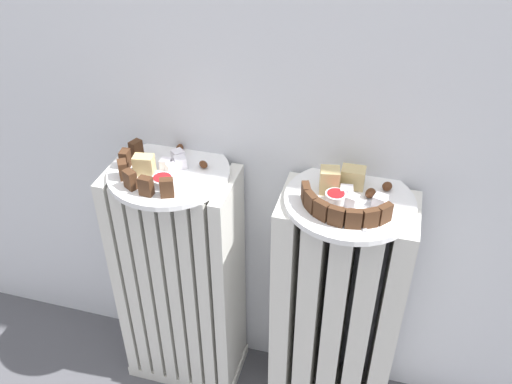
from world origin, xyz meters
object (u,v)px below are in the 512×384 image
at_px(plate_right, 350,201).
at_px(jam_bowl_right, 336,197).
at_px(jam_bowl_left, 163,181).
at_px(fork, 365,213).
at_px(radiator_left, 181,283).
at_px(radiator_right, 336,314).
at_px(plate_left, 169,173).

relative_size(plate_right, jam_bowl_right, 6.27).
relative_size(jam_bowl_left, fork, 0.46).
height_order(plate_right, jam_bowl_right, jam_bowl_right).
distance_m(radiator_left, radiator_right, 0.39).
bearing_deg(jam_bowl_left, plate_left, 100.78).
bearing_deg(plate_right, radiator_right, 0.00).
bearing_deg(radiator_left, plate_right, 0.00).
bearing_deg(jam_bowl_left, fork, 2.14).
xyz_separation_m(plate_left, jam_bowl_right, (0.36, -0.02, 0.02)).
distance_m(radiator_right, plate_right, 0.33).
relative_size(radiator_left, jam_bowl_right, 15.23).
bearing_deg(plate_left, radiator_left, 180.00).
height_order(radiator_left, radiator_right, same).
bearing_deg(radiator_right, jam_bowl_left, -171.82).
xyz_separation_m(radiator_left, jam_bowl_right, (0.36, -0.02, 0.35)).
distance_m(plate_right, jam_bowl_left, 0.38).
bearing_deg(fork, jam_bowl_right, 163.65).
bearing_deg(plate_right, radiator_left, 180.00).
xyz_separation_m(radiator_left, fork, (0.42, -0.04, 0.34)).
bearing_deg(jam_bowl_right, plate_right, 38.17).
relative_size(plate_left, jam_bowl_left, 5.79).
xyz_separation_m(radiator_right, plate_left, (-0.39, 0.00, 0.33)).
height_order(radiator_right, jam_bowl_right, jam_bowl_right).
bearing_deg(plate_left, fork, -5.26).
relative_size(plate_right, jam_bowl_left, 5.79).
distance_m(radiator_left, jam_bowl_right, 0.50).
bearing_deg(jam_bowl_left, radiator_right, 8.18).
bearing_deg(jam_bowl_left, jam_bowl_right, 5.41).
relative_size(radiator_left, jam_bowl_left, 14.06).
height_order(plate_left, jam_bowl_left, jam_bowl_left).
relative_size(jam_bowl_right, fork, 0.42).
height_order(plate_right, jam_bowl_left, jam_bowl_left).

